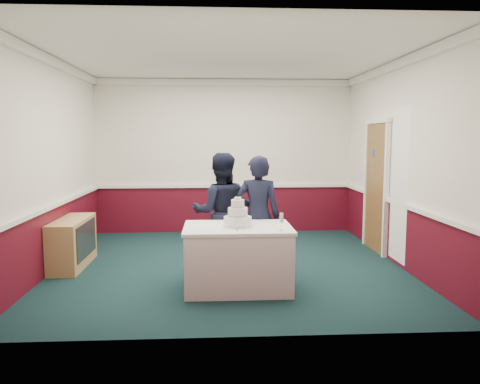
{
  "coord_description": "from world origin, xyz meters",
  "views": [
    {
      "loc": [
        -0.22,
        -6.72,
        1.87
      ],
      "look_at": [
        0.16,
        -0.1,
        1.1
      ],
      "focal_mm": 35.0,
      "sensor_mm": 36.0,
      "label": 1
    }
  ],
  "objects": [
    {
      "name": "cake_knife",
      "position": [
        0.04,
        -1.27,
        0.79
      ],
      "size": [
        0.04,
        0.22,
        0.0
      ],
      "primitive_type": "cube",
      "rotation": [
        0.0,
        0.0,
        0.13
      ],
      "color": "silver",
      "rests_on": "cake_table"
    },
    {
      "name": "room_shell",
      "position": [
        0.08,
        0.61,
        1.97
      ],
      "size": [
        5.0,
        5.0,
        3.0
      ],
      "color": "silver",
      "rests_on": "ground"
    },
    {
      "name": "champagne_flute",
      "position": [
        0.57,
        -1.35,
        0.93
      ],
      "size": [
        0.05,
        0.05,
        0.21
      ],
      "color": "silver",
      "rests_on": "cake_table"
    },
    {
      "name": "person_woman",
      "position": [
        0.38,
        -0.5,
        0.82
      ],
      "size": [
        0.65,
        0.49,
        1.64
      ],
      "primitive_type": "imported",
      "rotation": [
        0.0,
        0.0,
        2.98
      ],
      "color": "black",
      "rests_on": "ground"
    },
    {
      "name": "cake_table",
      "position": [
        0.07,
        -1.07,
        0.4
      ],
      "size": [
        1.32,
        0.92,
        0.79
      ],
      "color": "white",
      "rests_on": "ground"
    },
    {
      "name": "ground",
      "position": [
        0.0,
        0.0,
        0.0
      ],
      "size": [
        5.0,
        5.0,
        0.0
      ],
      "primitive_type": "plane",
      "color": "#122D2D",
      "rests_on": "ground"
    },
    {
      "name": "person_man",
      "position": [
        -0.12,
        -0.25,
        0.83
      ],
      "size": [
        0.82,
        0.64,
        1.67
      ],
      "primitive_type": "imported",
      "rotation": [
        0.0,
        0.0,
        3.15
      ],
      "color": "black",
      "rests_on": "ground"
    },
    {
      "name": "wedding_cake",
      "position": [
        0.07,
        -1.07,
        0.9
      ],
      "size": [
        0.35,
        0.35,
        0.36
      ],
      "color": "white",
      "rests_on": "cake_table"
    },
    {
      "name": "sideboard",
      "position": [
        -2.28,
        0.08,
        0.35
      ],
      "size": [
        0.41,
        1.2,
        0.7
      ],
      "color": "tan",
      "rests_on": "ground"
    }
  ]
}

